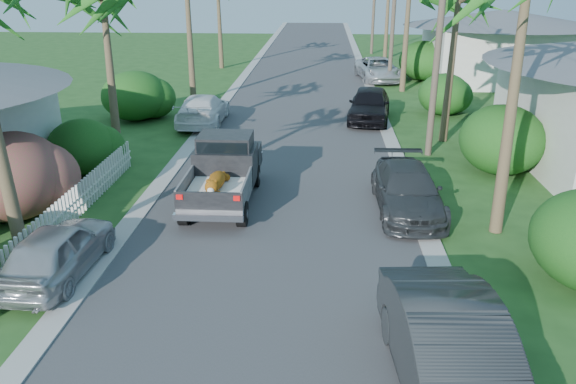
# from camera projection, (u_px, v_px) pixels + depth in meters

# --- Properties ---
(ground) EXTENTS (120.00, 120.00, 0.00)m
(ground) POSITION_uv_depth(u_px,v_px,m) (251.00, 351.00, 10.99)
(ground) COLOR #22491B
(ground) RESTS_ON ground
(road) EXTENTS (8.00, 100.00, 0.02)m
(road) POSITION_uv_depth(u_px,v_px,m) (302.00, 93.00, 34.20)
(road) COLOR #38383A
(road) RESTS_ON ground
(curb_left) EXTENTS (0.60, 100.00, 0.06)m
(curb_left) POSITION_uv_depth(u_px,v_px,m) (232.00, 92.00, 34.44)
(curb_left) COLOR #A5A39E
(curb_left) RESTS_ON ground
(curb_right) EXTENTS (0.60, 100.00, 0.06)m
(curb_right) POSITION_uv_depth(u_px,v_px,m) (372.00, 94.00, 33.95)
(curb_right) COLOR #A5A39E
(curb_right) RESTS_ON ground
(pickup_truck) EXTENTS (1.98, 5.12, 2.06)m
(pickup_truck) POSITION_uv_depth(u_px,v_px,m) (225.00, 168.00, 18.11)
(pickup_truck) COLOR black
(pickup_truck) RESTS_ON ground
(parked_car_rn) EXTENTS (2.18, 5.16, 1.65)m
(parked_car_rn) POSITION_uv_depth(u_px,v_px,m) (453.00, 356.00, 9.53)
(parked_car_rn) COLOR #282B2C
(parked_car_rn) RESTS_ON ground
(parked_car_rm) EXTENTS (2.01, 4.71, 1.35)m
(parked_car_rm) POSITION_uv_depth(u_px,v_px,m) (407.00, 190.00, 17.17)
(parked_car_rm) COLOR #313436
(parked_car_rm) RESTS_ON ground
(parked_car_rf) EXTENTS (2.51, 4.98, 1.63)m
(parked_car_rf) POSITION_uv_depth(u_px,v_px,m) (369.00, 105.00, 27.60)
(parked_car_rf) COLOR black
(parked_car_rf) RESTS_ON ground
(parked_car_rd) EXTENTS (3.15, 5.61, 1.48)m
(parked_car_rd) POSITION_uv_depth(u_px,v_px,m) (378.00, 69.00, 37.94)
(parked_car_rd) COLOR silver
(parked_car_rd) RESTS_ON ground
(parked_car_ln) EXTENTS (1.71, 3.96, 1.33)m
(parked_car_ln) POSITION_uv_depth(u_px,v_px,m) (58.00, 251.00, 13.48)
(parked_car_ln) COLOR #AEB0B5
(parked_car_ln) RESTS_ON ground
(parked_car_lf) EXTENTS (2.09, 5.01, 1.45)m
(parked_car_lf) POSITION_uv_depth(u_px,v_px,m) (203.00, 110.00, 26.98)
(parked_car_lf) COLOR white
(parked_car_lf) RESTS_ON ground
(shrub_l_b) EXTENTS (3.00, 3.30, 2.60)m
(shrub_l_b) POSITION_uv_depth(u_px,v_px,m) (13.00, 176.00, 16.54)
(shrub_l_b) COLOR #C41C50
(shrub_l_b) RESTS_ON ground
(shrub_l_c) EXTENTS (2.40, 2.64, 2.00)m
(shrub_l_c) POSITION_uv_depth(u_px,v_px,m) (82.00, 147.00, 20.34)
(shrub_l_c) COLOR #124015
(shrub_l_c) RESTS_ON ground
(shrub_l_d) EXTENTS (3.20, 3.52, 2.40)m
(shrub_l_d) POSITION_uv_depth(u_px,v_px,m) (135.00, 96.00, 27.73)
(shrub_l_d) COLOR #124015
(shrub_l_d) RESTS_ON ground
(shrub_r_b) EXTENTS (3.00, 3.30, 2.50)m
(shrub_r_b) POSITION_uv_depth(u_px,v_px,m) (502.00, 140.00, 20.30)
(shrub_r_b) COLOR #124015
(shrub_r_b) RESTS_ON ground
(shrub_r_c) EXTENTS (2.60, 2.86, 2.10)m
(shrub_r_c) POSITION_uv_depth(u_px,v_px,m) (444.00, 94.00, 28.75)
(shrub_r_c) COLOR #124015
(shrub_r_c) RESTS_ON ground
(shrub_r_d) EXTENTS (3.20, 3.52, 2.60)m
(shrub_r_d) POSITION_uv_depth(u_px,v_px,m) (423.00, 61.00, 37.91)
(shrub_r_d) COLOR #124015
(shrub_r_d) RESTS_ON ground
(picket_fence) EXTENTS (0.10, 11.00, 1.00)m
(picket_fence) POSITION_uv_depth(u_px,v_px,m) (69.00, 209.00, 16.26)
(picket_fence) COLOR white
(picket_fence) RESTS_ON ground
(house_right_far) EXTENTS (9.00, 8.00, 4.60)m
(house_right_far) POSITION_uv_depth(u_px,v_px,m) (500.00, 49.00, 37.32)
(house_right_far) COLOR silver
(house_right_far) RESTS_ON ground
(utility_pole_b) EXTENTS (1.60, 0.26, 9.00)m
(utility_pole_b) POSITION_uv_depth(u_px,v_px,m) (439.00, 38.00, 21.05)
(utility_pole_b) COLOR brown
(utility_pole_b) RESTS_ON ground
(utility_pole_c) EXTENTS (1.60, 0.26, 9.00)m
(utility_pole_c) POSITION_uv_depth(u_px,v_px,m) (394.00, 11.00, 34.98)
(utility_pole_c) COLOR brown
(utility_pole_c) RESTS_ON ground
(utility_pole_d) EXTENTS (1.60, 0.26, 9.00)m
(utility_pole_d) POSITION_uv_depth(u_px,v_px,m) (374.00, 0.00, 48.91)
(utility_pole_d) COLOR brown
(utility_pole_d) RESTS_ON ground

